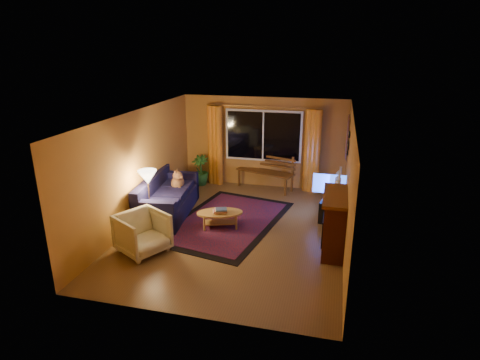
% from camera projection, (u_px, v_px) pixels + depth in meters
% --- Properties ---
extents(floor, '(4.50, 6.00, 0.02)m').
position_uv_depth(floor, '(237.00, 230.00, 8.72)').
color(floor, brown).
rests_on(floor, ground).
extents(ceiling, '(4.50, 6.00, 0.02)m').
position_uv_depth(ceiling, '(236.00, 115.00, 7.91)').
color(ceiling, white).
rests_on(ceiling, ground).
extents(wall_back, '(4.50, 0.02, 2.50)m').
position_uv_depth(wall_back, '(263.00, 143.00, 11.08)').
color(wall_back, '#BD7E34').
rests_on(wall_back, ground).
extents(wall_left, '(0.02, 6.00, 2.50)m').
position_uv_depth(wall_left, '(137.00, 168.00, 8.83)').
color(wall_left, '#BD7E34').
rests_on(wall_left, ground).
extents(wall_right, '(0.02, 6.00, 2.50)m').
position_uv_depth(wall_right, '(349.00, 184.00, 7.80)').
color(wall_right, '#BD7E34').
rests_on(wall_right, ground).
extents(window, '(2.00, 0.02, 1.30)m').
position_uv_depth(window, '(263.00, 136.00, 10.96)').
color(window, black).
rests_on(window, wall_back).
extents(curtain_rod, '(3.20, 0.03, 0.03)m').
position_uv_depth(curtain_rod, '(263.00, 107.00, 10.66)').
color(curtain_rod, '#BF8C3F').
rests_on(curtain_rod, wall_back).
extents(curtain_left, '(0.36, 0.36, 2.24)m').
position_uv_depth(curtain_left, '(215.00, 145.00, 11.31)').
color(curtain_left, orange).
rests_on(curtain_left, ground).
extents(curtain_right, '(0.36, 0.36, 2.24)m').
position_uv_depth(curtain_right, '(312.00, 151.00, 10.70)').
color(curtain_right, orange).
rests_on(curtain_right, ground).
extents(bench, '(1.70, 0.98, 0.49)m').
position_uv_depth(bench, '(265.00, 180.00, 11.14)').
color(bench, '#542E0F').
rests_on(bench, ground).
extents(potted_plant, '(0.57, 0.57, 0.86)m').
position_uv_depth(potted_plant, '(200.00, 170.00, 11.41)').
color(potted_plant, '#235B1E').
rests_on(potted_plant, ground).
extents(sofa, '(1.20, 2.33, 0.90)m').
position_uv_depth(sofa, '(168.00, 196.00, 9.40)').
color(sofa, black).
rests_on(sofa, ground).
extents(dog, '(0.41, 0.50, 0.48)m').
position_uv_depth(dog, '(178.00, 180.00, 9.78)').
color(dog, '#8F5B39').
rests_on(dog, sofa).
extents(armchair, '(1.10, 1.12, 0.87)m').
position_uv_depth(armchair, '(142.00, 231.00, 7.68)').
color(armchair, beige).
rests_on(armchair, ground).
extents(floor_lamp, '(0.23, 0.23, 1.30)m').
position_uv_depth(floor_lamp, '(149.00, 200.00, 8.62)').
color(floor_lamp, '#BF8C3F').
rests_on(floor_lamp, ground).
extents(rug, '(2.73, 3.70, 0.02)m').
position_uv_depth(rug, '(227.00, 221.00, 9.13)').
color(rug, maroon).
rests_on(rug, ground).
extents(coffee_table, '(1.28, 1.28, 0.36)m').
position_uv_depth(coffee_table, '(220.00, 220.00, 8.79)').
color(coffee_table, '#B6853D').
rests_on(coffee_table, ground).
extents(tv_console, '(0.62, 1.24, 0.49)m').
position_uv_depth(tv_console, '(333.00, 206.00, 9.37)').
color(tv_console, black).
rests_on(tv_console, ground).
extents(television, '(0.14, 1.00, 0.57)m').
position_uv_depth(television, '(335.00, 184.00, 9.20)').
color(television, black).
rests_on(television, tv_console).
extents(fireplace, '(0.40, 1.20, 1.10)m').
position_uv_depth(fireplace, '(335.00, 224.00, 7.71)').
color(fireplace, maroon).
rests_on(fireplace, ground).
extents(mirror_cluster, '(0.06, 0.60, 0.56)m').
position_uv_depth(mirror_cluster, '(348.00, 141.00, 8.83)').
color(mirror_cluster, black).
rests_on(mirror_cluster, wall_right).
extents(painting, '(0.04, 0.76, 0.96)m').
position_uv_depth(painting, '(348.00, 137.00, 9.93)').
color(painting, '#D4551A').
rests_on(painting, wall_right).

